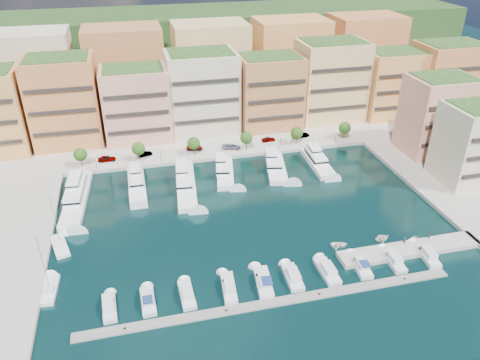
{
  "coord_description": "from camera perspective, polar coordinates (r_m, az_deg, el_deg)",
  "views": [
    {
      "loc": [
        -24.31,
        -91.15,
        62.38
      ],
      "look_at": [
        -0.53,
        6.58,
        6.0
      ],
      "focal_mm": 35.0,
      "sensor_mm": 36.0,
      "label": 1
    }
  ],
  "objects": [
    {
      "name": "yacht_0",
      "position": [
        125.06,
        -19.32,
        -1.84
      ],
      "size": [
        6.91,
        27.15,
        7.3
      ],
      "color": "white",
      "rests_on": "ground"
    },
    {
      "name": "cruiser_0",
      "position": [
        91.24,
        -15.64,
        -14.77
      ],
      "size": [
        2.79,
        7.27,
        2.55
      ],
      "color": "silver",
      "rests_on": "ground"
    },
    {
      "name": "yacht_1",
      "position": [
        127.02,
        -12.49,
        -0.34
      ],
      "size": [
        4.42,
        19.33,
        7.3
      ],
      "color": "white",
      "rests_on": "ground"
    },
    {
      "name": "tree_0",
      "position": [
        138.22,
        -18.9,
        2.96
      ],
      "size": [
        3.8,
        3.8,
        5.65
      ],
      "color": "#473323",
      "rests_on": "north_quay"
    },
    {
      "name": "lamppost_0",
      "position": [
        136.14,
        -17.23,
        2.4
      ],
      "size": [
        0.3,
        0.3,
        4.2
      ],
      "color": "black",
      "rests_on": "north_quay"
    },
    {
      "name": "lamppost_4",
      "position": [
        148.44,
        11.58,
        5.42
      ],
      "size": [
        0.3,
        0.3,
        4.2
      ],
      "color": "black",
      "rests_on": "north_quay"
    },
    {
      "name": "apartment_7",
      "position": [
        183.02,
        23.77,
        11.29
      ],
      "size": [
        22.0,
        16.5,
        24.8
      ],
      "color": "#BD753F",
      "rests_on": "north_quay"
    },
    {
      "name": "apartment_4",
      "position": [
        156.02,
        3.62,
        10.69
      ],
      "size": [
        20.0,
        15.5,
        23.8
      ],
      "color": "#BF6C47",
      "rests_on": "north_quay"
    },
    {
      "name": "backblock_4",
      "position": [
        193.39,
        14.77,
        14.47
      ],
      "size": [
        26.0,
        18.0,
        30.0
      ],
      "primitive_type": "cube",
      "color": "#BD753F",
      "rests_on": "north_quay"
    },
    {
      "name": "apartment_6",
      "position": [
        173.85,
        17.9,
        11.14
      ],
      "size": [
        20.0,
        15.5,
        22.8
      ],
      "color": "#E2A053",
      "rests_on": "north_quay"
    },
    {
      "name": "tree_2",
      "position": [
        138.3,
        -5.67,
        4.49
      ],
      "size": [
        3.8,
        3.8,
        5.65
      ],
      "color": "#473323",
      "rests_on": "north_quay"
    },
    {
      "name": "backblock_3",
      "position": [
        181.5,
        6.06,
        14.31
      ],
      "size": [
        26.0,
        18.0,
        30.0
      ],
      "primitive_type": "cube",
      "color": "#E2A053",
      "rests_on": "north_quay"
    },
    {
      "name": "tender_3",
      "position": [
        111.78,
        20.57,
        -6.54
      ],
      "size": [
        1.9,
        1.71,
        0.88
      ],
      "primitive_type": "imported",
      "rotation": [
        0.0,
        0.0,
        1.39
      ],
      "color": "#C2B894",
      "rests_on": "ground"
    },
    {
      "name": "car_1",
      "position": [
        141.02,
        -11.49,
        3.16
      ],
      "size": [
        4.4,
        2.47,
        1.37
      ],
      "primitive_type": "imported",
      "rotation": [
        0.0,
        0.0,
        1.83
      ],
      "color": "gray",
      "rests_on": "north_quay"
    },
    {
      "name": "ground",
      "position": [
        113.1,
        1.05,
        -4.21
      ],
      "size": [
        400.0,
        400.0,
        0.0
      ],
      "primitive_type": "plane",
      "color": "black",
      "rests_on": "ground"
    },
    {
      "name": "lamppost_2",
      "position": [
        137.8,
        -2.21,
        4.1
      ],
      "size": [
        0.3,
        0.3,
        4.2
      ],
      "color": "black",
      "rests_on": "north_quay"
    },
    {
      "name": "car_2",
      "position": [
        142.65,
        -5.58,
        3.94
      ],
      "size": [
        5.19,
        3.01,
        1.36
      ],
      "primitive_type": "imported",
      "rotation": [
        0.0,
        0.0,
        1.41
      ],
      "color": "gray",
      "rests_on": "north_quay"
    },
    {
      "name": "tree_5",
      "position": [
        151.64,
        12.65,
        6.2
      ],
      "size": [
        3.8,
        3.8,
        5.65
      ],
      "color": "#473323",
      "rests_on": "north_quay"
    },
    {
      "name": "backblock_0",
      "position": [
        174.26,
        -23.78,
        11.4
      ],
      "size": [
        26.0,
        18.0,
        30.0
      ],
      "primitive_type": "cube",
      "color": "beige",
      "rests_on": "north_quay"
    },
    {
      "name": "apartment_3",
      "position": [
        152.79,
        -4.65,
        10.64
      ],
      "size": [
        22.0,
        16.5,
        25.8
      ],
      "color": "beige",
      "rests_on": "north_quay"
    },
    {
      "name": "apartment_east_b",
      "position": [
        136.86,
        26.93,
        4.06
      ],
      "size": [
        18.0,
        14.5,
        20.8
      ],
      "color": "beige",
      "rests_on": "east_quay"
    },
    {
      "name": "apartment_east_a",
      "position": [
        149.36,
        22.87,
        7.35
      ],
      "size": [
        18.0,
        14.5,
        22.8
      ],
      "color": "#F49A88",
      "rests_on": "east_quay"
    },
    {
      "name": "lamppost_3",
      "position": [
        142.08,
        4.93,
        4.82
      ],
      "size": [
        0.3,
        0.3,
        4.2
      ],
      "color": "black",
      "rests_on": "north_quay"
    },
    {
      "name": "yacht_3",
      "position": [
        129.89,
        -1.9,
        1.16
      ],
      "size": [
        7.53,
        17.72,
        7.3
      ],
      "color": "white",
      "rests_on": "ground"
    },
    {
      "name": "sailboat_1",
      "position": [
        109.48,
        -21.1,
        -7.55
      ],
      "size": [
        4.97,
        8.95,
        13.2
      ],
      "color": "white",
      "rests_on": "ground"
    },
    {
      "name": "finger_pier",
      "position": [
        107.81,
        19.95,
        -8.15
      ],
      "size": [
        32.0,
        5.0,
        2.0
      ],
      "primitive_type": "cube",
      "color": "#9E998E",
      "rests_on": "ground"
    },
    {
      "name": "cruiser_2",
      "position": [
        91.05,
        -6.49,
        -13.74
      ],
      "size": [
        2.71,
        7.65,
        2.55
      ],
      "color": "silver",
      "rests_on": "ground"
    },
    {
      "name": "tree_1",
      "position": [
        137.33,
        -12.29,
        3.75
      ],
      "size": [
        3.8,
        3.8,
        5.65
      ],
      "color": "#473323",
      "rests_on": "north_quay"
    },
    {
      "name": "car_3",
      "position": [
        142.41,
        -1.05,
        4.08
      ],
      "size": [
        5.76,
        3.51,
        1.56
      ],
      "primitive_type": "imported",
      "rotation": [
        0.0,
        0.0,
        1.31
      ],
      "color": "gray",
      "rests_on": "north_quay"
    },
    {
      "name": "car_5",
      "position": [
        151.51,
        7.49,
        5.47
      ],
      "size": [
        5.36,
        2.56,
        1.69
      ],
      "primitive_type": "imported",
      "rotation": [
        0.0,
        0.0,
        1.72
      ],
      "color": "gray",
      "rests_on": "north_quay"
    },
    {
      "name": "backblock_2",
      "position": [
        174.02,
        -3.59,
        13.76
      ],
      "size": [
        26.0,
        18.0,
        30.0
      ],
      "primitive_type": "cube",
      "color": "#DFBA76",
      "rests_on": "north_quay"
    },
    {
      "name": "south_pontoon",
      "position": [
        89.92,
        4.12,
        -14.75
      ],
      "size": [
        72.0,
        2.2,
        0.35
      ],
      "primitive_type": "cube",
      "color": "gray",
      "rests_on": "ground"
    },
    {
      "name": "cruiser_3",
      "position": [
        91.92,
        -1.36,
        -13.01
      ],
      "size": [
        3.29,
        8.78,
        2.55
      ],
      "color": "silver",
      "rests_on": "ground"
    },
    {
      "name": "cruiser_7",
      "position": [
        99.85,
        14.48,
        -10.1
      ],
      "size": [
        3.23,
        7.89,
        2.66
      ],
      "color": "silver",
      "rests_on": "ground"
    },
    {
      "name": "cruiser_6",
      "position": [
        97.1,
        10.61,
        -10.89
      ],
      "size": [
        2.93,
        7.98,
        2.55
      ],
      "color": "silver",
      "rests_on": "ground"
    },
    {
      "name": "cruiser_1",
      "position": [
        90.84,
        -11.14,
        -14.31
      ],
      "size": [
        2.74,
        7.39,
        2.66
      ],
      "color": "silver",
      "rests_on": "ground"
    },
    {
      "name": "cruiser_9",
      "position": [
        107.12,
        21.83,
        -8.46
      ],
      "size": [
        3.64,
        8.69,
        2.55
      ],
      "color": "silver",
      "rests_on": "ground"
    },
    {
      "name": "cruiser_5",
      "position": [
        94.76,
        6.45,
        -11.69
      ],
      "size": [
        3.13,
        7.94,
        2.55
      ],
      "color": "silver",
      "rests_on": "ground"
    },
    {
      "name": "tender_0",
      "position": [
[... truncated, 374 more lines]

